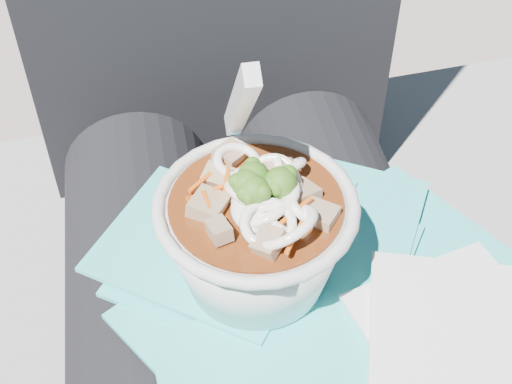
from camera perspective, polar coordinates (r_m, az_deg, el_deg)
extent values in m
cube|color=slate|center=(0.92, -1.31, -14.29)|extent=(1.03, 0.57, 0.45)
cylinder|color=black|center=(0.59, -7.89, -13.32)|extent=(0.14, 0.48, 0.14)
cylinder|color=black|center=(0.61, 9.00, -10.65)|extent=(0.14, 0.48, 0.14)
cube|color=#2DBEBE|center=(0.54, 11.05, -7.56)|extent=(0.26, 0.25, 0.00)
cube|color=#2DBEBE|center=(0.51, 2.85, -10.58)|extent=(0.16, 0.19, 0.00)
cube|color=#2DBEBE|center=(0.51, -0.07, -9.89)|extent=(0.21, 0.21, 0.00)
cube|color=#2DBEBE|center=(0.54, 0.92, -5.43)|extent=(0.26, 0.25, 0.00)
cube|color=#2DBEBE|center=(0.48, 6.86, -14.90)|extent=(0.22, 0.19, 0.00)
cube|color=#2DBEBE|center=(0.56, 4.35, -2.64)|extent=(0.22, 0.22, 0.00)
cube|color=#2DBEBE|center=(0.56, 1.80, -2.26)|extent=(0.14, 0.15, 0.00)
cube|color=#2DBEBE|center=(0.54, -4.12, -4.40)|extent=(0.19, 0.19, 0.00)
cube|color=silver|center=(0.51, 15.98, -10.76)|extent=(0.14, 0.14, 0.00)
cube|color=silver|center=(0.51, 15.41, -10.09)|extent=(0.14, 0.14, 0.00)
torus|color=silver|center=(0.47, 0.00, -1.04)|extent=(0.14, 0.14, 0.01)
cylinder|color=#4F210B|center=(0.47, 0.00, -1.29)|extent=(0.12, 0.12, 0.01)
torus|color=white|center=(0.48, 1.32, 0.94)|extent=(0.04, 0.04, 0.03)
torus|color=white|center=(0.48, 2.23, 1.79)|extent=(0.04, 0.04, 0.04)
torus|color=white|center=(0.44, 0.99, -2.54)|extent=(0.04, 0.04, 0.02)
torus|color=white|center=(0.46, 0.62, -0.93)|extent=(0.06, 0.05, 0.04)
torus|color=white|center=(0.47, 1.95, 0.33)|extent=(0.04, 0.04, 0.02)
torus|color=white|center=(0.44, 2.33, -2.85)|extent=(0.06, 0.05, 0.04)
torus|color=white|center=(0.46, 4.03, -1.18)|extent=(0.04, 0.04, 0.03)
torus|color=white|center=(0.48, -1.50, 2.44)|extent=(0.04, 0.04, 0.02)
torus|color=white|center=(0.46, -0.01, -0.54)|extent=(0.04, 0.04, 0.02)
torus|color=white|center=(0.46, -0.27, -0.57)|extent=(0.04, 0.05, 0.05)
torus|color=white|center=(0.46, 0.94, -0.36)|extent=(0.06, 0.06, 0.03)
torus|color=white|center=(0.46, 0.01, -0.83)|extent=(0.03, 0.04, 0.03)
torus|color=white|center=(0.46, 0.07, -0.71)|extent=(0.04, 0.04, 0.02)
torus|color=white|center=(0.46, 0.81, -1.62)|extent=(0.05, 0.04, 0.04)
torus|color=white|center=(0.46, 0.78, -2.09)|extent=(0.04, 0.04, 0.03)
torus|color=white|center=(0.45, 0.58, -1.39)|extent=(0.05, 0.05, 0.03)
cylinder|color=white|center=(0.44, 1.09, -2.36)|extent=(0.02, 0.03, 0.01)
cylinder|color=white|center=(0.47, 2.16, 0.84)|extent=(0.01, 0.03, 0.02)
cylinder|color=white|center=(0.47, -1.48, 1.46)|extent=(0.03, 0.01, 0.02)
cylinder|color=#77A44F|center=(0.46, 1.95, -0.31)|extent=(0.01, 0.01, 0.01)
sphere|color=#275814|center=(0.45, 1.98, 0.75)|extent=(0.02, 0.02, 0.02)
sphere|color=#275814|center=(0.45, 1.62, 0.31)|extent=(0.01, 0.01, 0.01)
sphere|color=#275814|center=(0.45, 2.66, 1.52)|extent=(0.01, 0.01, 0.01)
sphere|color=#275814|center=(0.45, 1.17, 0.68)|extent=(0.01, 0.01, 0.01)
sphere|color=#275814|center=(0.45, 1.57, 0.31)|extent=(0.01, 0.01, 0.01)
cylinder|color=#77A44F|center=(0.47, -0.23, 0.12)|extent=(0.01, 0.01, 0.01)
sphere|color=#275814|center=(0.46, -0.23, 1.18)|extent=(0.02, 0.02, 0.02)
sphere|color=#275814|center=(0.46, -0.26, 2.19)|extent=(0.01, 0.01, 0.01)
sphere|color=#275814|center=(0.46, -0.61, 1.74)|extent=(0.01, 0.01, 0.01)
sphere|color=#275814|center=(0.46, 0.25, 1.72)|extent=(0.01, 0.01, 0.01)
sphere|color=#275814|center=(0.45, -0.23, 0.72)|extent=(0.01, 0.01, 0.01)
cylinder|color=#77A44F|center=(0.46, -0.63, -0.49)|extent=(0.01, 0.01, 0.01)
sphere|color=#275814|center=(0.45, -0.64, 0.57)|extent=(0.02, 0.02, 0.02)
sphere|color=#275814|center=(0.46, 0.04, 1.03)|extent=(0.01, 0.01, 0.01)
sphere|color=#275814|center=(0.45, 0.21, 0.58)|extent=(0.01, 0.01, 0.01)
sphere|color=#275814|center=(0.46, -0.51, 1.23)|extent=(0.01, 0.01, 0.01)
sphere|color=#275814|center=(0.45, -1.55, 0.87)|extent=(0.01, 0.01, 0.01)
cylinder|color=#77A44F|center=(0.46, -0.15, -1.02)|extent=(0.01, 0.01, 0.01)
sphere|color=#275814|center=(0.45, -0.15, 0.04)|extent=(0.02, 0.02, 0.02)
sphere|color=#275814|center=(0.44, 0.57, -0.02)|extent=(0.01, 0.01, 0.01)
sphere|color=#275814|center=(0.44, -0.56, -0.42)|extent=(0.01, 0.01, 0.01)
sphere|color=#275814|center=(0.44, -0.95, -0.11)|extent=(0.01, 0.01, 0.01)
sphere|color=#275814|center=(0.45, -0.39, 0.90)|extent=(0.01, 0.01, 0.01)
cube|color=#DA5712|center=(0.45, 3.05, -1.68)|extent=(0.03, 0.02, 0.00)
cube|color=#DA5712|center=(0.47, -3.88, 1.28)|extent=(0.03, 0.03, 0.00)
cube|color=#DA5712|center=(0.46, 2.65, 0.17)|extent=(0.02, 0.03, 0.01)
cube|color=#DA5712|center=(0.46, -3.81, -0.15)|extent=(0.03, 0.01, 0.01)
cube|color=#DA5712|center=(0.44, 3.37, -3.11)|extent=(0.03, 0.04, 0.01)
cube|color=#DA5712|center=(0.46, -2.33, 0.58)|extent=(0.04, 0.01, 0.01)
cube|color=#DA5712|center=(0.45, -3.69, -1.42)|extent=(0.01, 0.03, 0.01)
cube|color=#DA5712|center=(0.46, -2.64, -0.63)|extent=(0.02, 0.04, 0.02)
cube|color=#8D6C4F|center=(0.47, 3.41, -0.17)|extent=(0.03, 0.03, 0.02)
cube|color=#8D6C4F|center=(0.48, 1.74, 1.65)|extent=(0.02, 0.03, 0.02)
cube|color=#8D6C4F|center=(0.49, -2.10, 2.90)|extent=(0.03, 0.03, 0.02)
cube|color=#8D6C4F|center=(0.48, -2.98, 1.08)|extent=(0.03, 0.03, 0.02)
cube|color=#8D6C4F|center=(0.46, -3.85, -1.16)|extent=(0.03, 0.03, 0.02)
cube|color=#8D6C4F|center=(0.44, -2.98, -3.08)|extent=(0.02, 0.02, 0.01)
cube|color=#8D6C4F|center=(0.43, 1.00, -4.02)|extent=(0.03, 0.03, 0.02)
cube|color=#8D6C4F|center=(0.46, 5.12, -1.95)|extent=(0.03, 0.03, 0.01)
ellipsoid|color=white|center=(0.45, -0.16, -1.47)|extent=(0.03, 0.04, 0.01)
cube|color=white|center=(0.45, -1.23, 7.08)|extent=(0.01, 0.09, 0.11)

